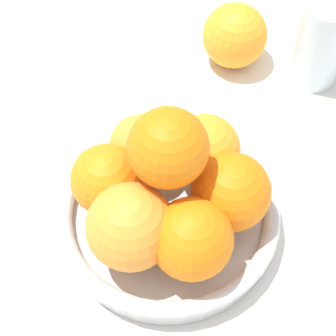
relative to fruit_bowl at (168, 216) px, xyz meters
name	(u,v)px	position (x,y,z in m)	size (l,w,h in m)	color
ground_plane	(168,224)	(0.00, 0.00, -0.02)	(4.00, 4.00, 0.00)	silver
fruit_bowl	(168,216)	(0.00, 0.00, 0.00)	(0.23, 0.23, 0.04)	silver
orange_pile	(169,187)	(-0.01, 0.00, 0.06)	(0.19, 0.19, 0.13)	orange
stray_orange	(235,36)	(0.26, -0.01, 0.02)	(0.08, 0.08, 0.08)	orange
drinking_glass	(320,42)	(0.26, -0.12, 0.04)	(0.06, 0.06, 0.11)	silver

